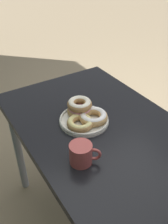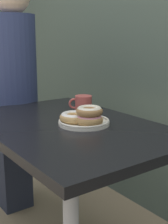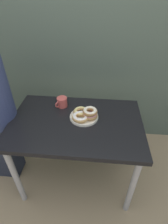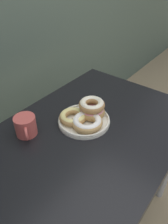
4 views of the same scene
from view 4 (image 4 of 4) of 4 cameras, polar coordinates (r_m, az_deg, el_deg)
dining_table at (r=1.03m, az=0.27°, el=-9.63°), size 1.10×0.72×0.77m
donut_plate at (r=1.01m, az=0.44°, el=-0.93°), size 0.25×0.25×0.10m
coffee_mug at (r=0.97m, az=-15.01°, el=-3.50°), size 0.10×0.12×0.09m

